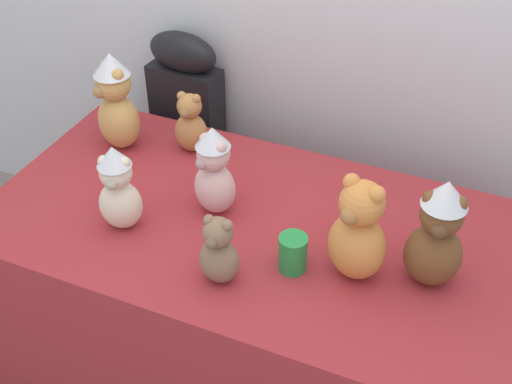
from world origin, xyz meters
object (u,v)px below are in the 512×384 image
teddy_bear_blush (214,171)px  teddy_bear_ginger (358,233)px  teddy_bear_cream (118,189)px  teddy_bear_mocha (219,252)px  teddy_bear_honey (116,103)px  teddy_bear_caramel (191,124)px  party_cup_green (293,253)px  display_table (256,305)px  instrument_case (190,148)px  teddy_bear_chestnut (437,235)px

teddy_bear_blush → teddy_bear_ginger: (0.47, -0.10, 0.00)m
teddy_bear_cream → teddy_bear_ginger: bearing=-9.7°
teddy_bear_ginger → teddy_bear_mocha: bearing=-134.2°
teddy_bear_honey → teddy_bear_mocha: size_ratio=1.62×
teddy_bear_caramel → party_cup_green: bearing=-40.3°
display_table → teddy_bear_cream: 0.64m
teddy_bear_ginger → teddy_bear_mocha: (-0.33, -0.17, -0.05)m
teddy_bear_blush → teddy_bear_ginger: teddy_bear_ginger is taller
teddy_bear_caramel → teddy_bear_ginger: (0.68, -0.36, 0.04)m
display_table → teddy_bear_caramel: teddy_bear_caramel is taller
teddy_bear_honey → party_cup_green: size_ratio=3.19×
display_table → teddy_bear_honey: 0.83m
party_cup_green → instrument_case: bearing=135.3°
instrument_case → teddy_bear_chestnut: bearing=-24.1°
teddy_bear_honey → teddy_bear_cream: bearing=-29.0°
teddy_bear_caramel → teddy_bear_ginger: size_ratio=0.70×
display_table → party_cup_green: (0.17, -0.13, 0.42)m
instrument_case → party_cup_green: (0.69, -0.69, 0.27)m
teddy_bear_cream → party_cup_green: 0.53m
teddy_bear_cream → party_cup_green: (0.53, 0.03, -0.08)m
teddy_bear_blush → teddy_bear_cream: bearing=-120.1°
teddy_bear_blush → teddy_bear_caramel: bearing=151.2°
teddy_bear_honey → teddy_bear_caramel: bearing=44.8°
display_table → teddy_bear_chestnut: bearing=-3.8°
teddy_bear_chestnut → teddy_bear_cream: 0.89m
teddy_bear_chestnut → instrument_case: bearing=144.8°
teddy_bear_honey → teddy_bear_chestnut: (1.12, -0.24, -0.01)m
teddy_bear_blush → instrument_case: bearing=147.2°
teddy_bear_blush → teddy_bear_cream: teddy_bear_blush is taller
instrument_case → teddy_bear_mocha: 1.01m
party_cup_green → teddy_bear_mocha: bearing=-144.1°
teddy_bear_blush → teddy_bear_mocha: (0.14, -0.26, -0.04)m
teddy_bear_honey → party_cup_green: 0.84m
instrument_case → teddy_bear_cream: 0.81m
party_cup_green → teddy_bear_chestnut: bearing=15.5°
teddy_bear_honey → teddy_bear_ginger: size_ratio=1.11×
teddy_bear_blush → party_cup_green: 0.35m
teddy_bear_blush → teddy_bear_chestnut: 0.66m
display_table → party_cup_green: 0.47m
teddy_bear_honey → teddy_bear_ginger: (0.92, -0.29, -0.02)m
instrument_case → teddy_bear_honey: size_ratio=2.88×
display_table → teddy_bear_mocha: 0.53m
teddy_bear_caramel → party_cup_green: size_ratio=2.02×
teddy_bear_caramel → teddy_bear_honey: 0.26m
instrument_case → teddy_bear_blush: size_ratio=3.41×
teddy_bear_honey → teddy_bear_ginger: 0.97m
teddy_bear_mocha → party_cup_green: bearing=38.1°
teddy_bear_blush → teddy_bear_caramel: size_ratio=1.34×
teddy_bear_ginger → teddy_bear_cream: size_ratio=1.13×
instrument_case → teddy_bear_blush: (0.39, -0.54, 0.36)m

